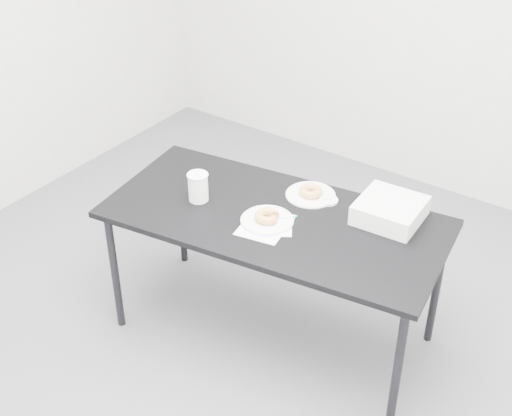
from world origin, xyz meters
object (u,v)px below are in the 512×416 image
Objects in this scene: scorecard at (265,225)px; donut_near at (267,216)px; plate_near at (267,220)px; coffee_cup at (198,187)px; table at (275,226)px; plate_far at (311,195)px; donut_far at (311,191)px; pen at (285,218)px; bakery_box at (390,210)px.

donut_near is at bearing 98.41° from scorecard.
coffee_cup reaches higher than plate_near.
table is 0.10m from scorecard.
scorecard is 0.39m from coffee_cup.
plate_far is 0.02m from donut_far.
pen reaches higher than plate_far.
scorecard is 1.07× the size of plate_far.
donut_far reaches higher than scorecard.
scorecard is 2.27× the size of donut_far.
coffee_cup is (-0.37, -0.03, 0.06)m from plate_near.
table is at bearing -150.90° from bakery_box.
pen is at bearing 50.75° from scorecard.
plate_far is at bearing 73.38° from scorecard.
coffee_cup is (-0.38, -0.09, 0.13)m from table.
donut_near is at bearing -45.00° from plate_near.
donut_near reaches higher than plate_far.
bakery_box is (0.40, 0.03, 0.04)m from plate_far.
pen is (0.05, 0.00, 0.06)m from table.
bakery_box reaches higher than donut_far.
plate_near is 0.86× the size of bakery_box.
pen is 0.25m from donut_far.
bakery_box is (0.44, 0.37, 0.05)m from scorecard.
plate_near is at bearing -98.83° from plate_far.
donut_near is 0.31m from donut_far.
table is 6.46× the size of scorecard.
plate_far is at bearing 38.89° from coffee_cup.
pen is at bearing 12.25° from coffee_cup.
pen is at bearing -87.35° from donut_far.
coffee_cup reaches higher than plate_far.
plate_far is at bearing 0.00° from donut_far.
plate_far is (0.04, 0.25, 0.06)m from table.
plate_near is 0.31m from donut_far.
donut_near is (0.00, -0.00, 0.02)m from plate_near.
scorecard is at bearing -143.28° from bakery_box.
coffee_cup is at bearing -174.15° from table.
coffee_cup reaches higher than bakery_box.
bakery_box is at bearing 4.86° from donut_far.
donut_far reaches higher than table.
coffee_cup is at bearing -174.62° from donut_near.
coffee_cup is 0.50× the size of bakery_box.
plate_far is at bearing 72.18° from table.
table is 0.26m from donut_far.
plate_near is 1.72× the size of coffee_cup.
donut_far is at bearing 39.43° from pen.
scorecard is 1.05× the size of plate_near.
donut_near is at bearing -146.21° from bakery_box.
donut_near reaches higher than scorecard.
bakery_box reaches higher than plate_near.
plate_far is at bearing -178.38° from bakery_box.
scorecard is 0.33m from plate_far.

